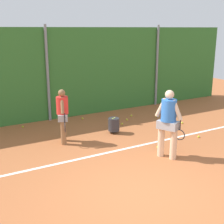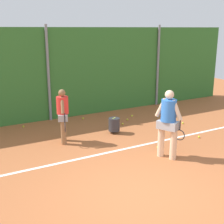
{
  "view_description": "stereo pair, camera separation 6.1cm",
  "coord_description": "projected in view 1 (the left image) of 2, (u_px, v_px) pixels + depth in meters",
  "views": [
    {
      "loc": [
        -3.34,
        -4.6,
        3.27
      ],
      "look_at": [
        0.59,
        2.32,
        1.08
      ],
      "focal_mm": 48.94,
      "sensor_mm": 36.0,
      "label": 1
    },
    {
      "loc": [
        -3.28,
        -4.63,
        3.27
      ],
      "look_at": [
        0.59,
        2.32,
        1.08
      ],
      "focal_mm": 48.94,
      "sensor_mm": 36.0,
      "label": 2
    }
  ],
  "objects": [
    {
      "name": "hedge_fence_backdrop",
      "position": [
        46.0,
        75.0,
        10.96
      ],
      "size": [
        16.8,
        0.25,
        3.31
      ],
      "primitive_type": "cube",
      "color": "#33702D",
      "rests_on": "ground_plane"
    },
    {
      "name": "fence_post_center",
      "position": [
        48.0,
        74.0,
        10.8
      ],
      "size": [
        0.1,
        0.1,
        3.41
      ],
      "primitive_type": "cylinder",
      "color": "gray",
      "rests_on": "ground_plane"
    },
    {
      "name": "fence_post_right",
      "position": [
        157.0,
        66.0,
        13.11
      ],
      "size": [
        0.1,
        0.1,
        3.41
      ],
      "primitive_type": "cylinder",
      "color": "gray",
      "rests_on": "ground_plane"
    },
    {
      "name": "ground_plane",
      "position": [
        102.0,
        161.0,
        7.81
      ],
      "size": [
        25.85,
        25.85,
        0.0
      ],
      "primitive_type": "plane",
      "color": "#A85B33"
    },
    {
      "name": "tennis_ball_7",
      "position": [
        127.0,
        120.0,
        11.21
      ],
      "size": [
        0.07,
        0.07,
        0.07
      ],
      "primitive_type": "sphere",
      "color": "#CCDB33",
      "rests_on": "ground_plane"
    },
    {
      "name": "tennis_ball_2",
      "position": [
        131.0,
        116.0,
        11.7
      ],
      "size": [
        0.07,
        0.07,
        0.07
      ],
      "primitive_type": "sphere",
      "color": "#CCDB33",
      "rests_on": "ground_plane"
    },
    {
      "name": "player_foreground_near",
      "position": [
        168.0,
        121.0,
        7.75
      ],
      "size": [
        0.5,
        0.73,
        1.8
      ],
      "rotation": [
        0.0,
        0.0,
        5.15
      ],
      "color": "beige",
      "rests_on": "ground_plane"
    },
    {
      "name": "tennis_ball_1",
      "position": [
        182.0,
        123.0,
        10.82
      ],
      "size": [
        0.07,
        0.07,
        0.07
      ],
      "primitive_type": "sphere",
      "color": "#CCDB33",
      "rests_on": "ground_plane"
    },
    {
      "name": "tennis_ball_10",
      "position": [
        156.0,
        116.0,
        11.6
      ],
      "size": [
        0.07,
        0.07,
        0.07
      ],
      "primitive_type": "sphere",
      "color": "#CCDB33",
      "rests_on": "ground_plane"
    },
    {
      "name": "tennis_ball_8",
      "position": [
        122.0,
        124.0,
        10.71
      ],
      "size": [
        0.07,
        0.07,
        0.07
      ],
      "primitive_type": "sphere",
      "color": "#CCDB33",
      "rests_on": "ground_plane"
    },
    {
      "name": "player_midcourt",
      "position": [
        63.0,
        113.0,
        8.82
      ],
      "size": [
        0.42,
        0.73,
        1.6
      ],
      "rotation": [
        0.0,
        0.0,
        4.36
      ],
      "color": "#8C603D",
      "rests_on": "ground_plane"
    },
    {
      "name": "tennis_ball_6",
      "position": [
        158.0,
        147.0,
        8.62
      ],
      "size": [
        0.07,
        0.07,
        0.07
      ],
      "primitive_type": "sphere",
      "color": "#CCDB33",
      "rests_on": "ground_plane"
    },
    {
      "name": "tennis_ball_4",
      "position": [
        199.0,
        137.0,
        9.44
      ],
      "size": [
        0.07,
        0.07,
        0.07
      ],
      "primitive_type": "sphere",
      "color": "#CCDB33",
      "rests_on": "ground_plane"
    },
    {
      "name": "ball_hopper",
      "position": [
        114.0,
        124.0,
        9.8
      ],
      "size": [
        0.36,
        0.36,
        0.51
      ],
      "color": "#2D2D33",
      "rests_on": "ground_plane"
    },
    {
      "name": "court_baseline_paint",
      "position": [
        96.0,
        155.0,
        8.13
      ],
      "size": [
        12.28,
        0.1,
        0.01
      ],
      "primitive_type": "cube",
      "color": "white",
      "rests_on": "ground_plane"
    },
    {
      "name": "tennis_ball_9",
      "position": [
        23.0,
        127.0,
        10.39
      ],
      "size": [
        0.07,
        0.07,
        0.07
      ],
      "primitive_type": "sphere",
      "color": "#CCDB33",
      "rests_on": "ground_plane"
    },
    {
      "name": "tennis_ball_5",
      "position": [
        82.0,
        118.0,
        11.35
      ],
      "size": [
        0.07,
        0.07,
        0.07
      ],
      "primitive_type": "sphere",
      "color": "#CCDB33",
      "rests_on": "ground_plane"
    }
  ]
}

